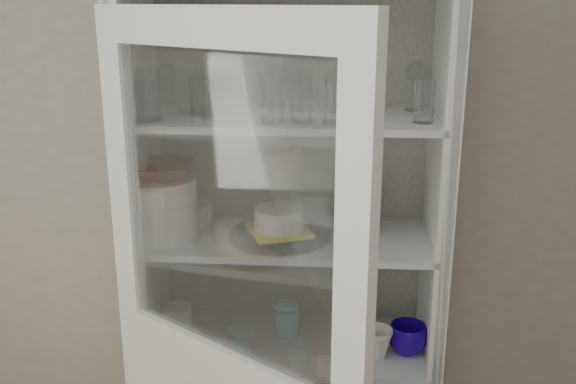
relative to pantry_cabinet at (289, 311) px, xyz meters
The scene contains 34 objects.
wall_back 0.44m from the pantry_cabinet, 140.87° to the left, with size 3.60×0.02×2.60m, color gray.
pantry_cabinet is the anchor object (origin of this frame).
tumbler_0 0.92m from the pantry_cabinet, 154.23° to the right, with size 0.08×0.08×0.15m, color silver.
tumbler_1 0.91m from the pantry_cabinet, 152.20° to the right, with size 0.06×0.06×0.12m, color silver.
tumbler_2 0.84m from the pantry_cabinet, 138.99° to the right, with size 0.07×0.07×0.14m, color silver.
tumbler_3 0.82m from the pantry_cabinet, 98.69° to the right, with size 0.07×0.07×0.14m, color silver.
tumbler_4 0.81m from the pantry_cabinet, 75.15° to the right, with size 0.07×0.07×0.13m, color silver.
tumbler_5 0.84m from the pantry_cabinet, 54.03° to the right, with size 0.08×0.08×0.15m, color silver.
tumbler_6 0.90m from the pantry_cabinet, 22.39° to the right, with size 0.06×0.06×0.12m, color silver.
tumbler_7 0.86m from the pantry_cabinet, behind, with size 0.08×0.08×0.15m, color silver.
tumbler_8 0.83m from the pantry_cabinet, 165.98° to the right, with size 0.06×0.06×0.13m, color silver.
tumbler_9 0.82m from the pantry_cabinet, 159.58° to the right, with size 0.06×0.06×0.13m, color silver.
tumbler_10 0.80m from the pantry_cabinet, 80.56° to the right, with size 0.07×0.07×0.14m, color silver.
tumbler_11 0.83m from the pantry_cabinet, 13.37° to the right, with size 0.07×0.07×0.14m, color silver.
goblet_0 0.85m from the pantry_cabinet, behind, with size 0.08×0.08×0.18m, color silver, non-canonical shape.
goblet_1 0.81m from the pantry_cabinet, 138.23° to the left, with size 0.07×0.07×0.17m, color silver, non-canonical shape.
goblet_2 0.83m from the pantry_cabinet, ahead, with size 0.08×0.08×0.18m, color silver, non-canonical shape.
goblet_3 0.91m from the pantry_cabinet, ahead, with size 0.08×0.08×0.17m, color silver, non-canonical shape.
plate_stack_front 0.57m from the pantry_cabinet, 164.25° to the right, with size 0.24×0.24×0.13m, color silver.
plate_stack_back 0.53m from the pantry_cabinet, behind, with size 0.23×0.23×0.07m, color silver.
cream_bowl 0.64m from the pantry_cabinet, 164.25° to the right, with size 0.23×0.23×0.07m, color #F5E0CA.
terracotta_bowl 0.69m from the pantry_cabinet, 164.25° to the right, with size 0.21×0.21×0.05m, color #55291C.
glass_platter 0.35m from the pantry_cabinet, 103.67° to the right, with size 0.33×0.33×0.02m, color silver.
yellow_trivet 0.36m from the pantry_cabinet, 103.67° to the right, with size 0.19×0.19×0.01m, color yellow.
white_ramekin 0.40m from the pantry_cabinet, 103.67° to the right, with size 0.16×0.16×0.07m, color silver.
grey_bowl_stack 0.48m from the pantry_cabinet, 11.45° to the right, with size 0.13×0.13×0.20m, color silver.
mug_blue 0.43m from the pantry_cabinet, 15.87° to the right, with size 0.13×0.13×0.10m, color #130987.
mug_teal 0.22m from the pantry_cabinet, ahead, with size 0.09×0.09×0.09m, color teal.
mug_white 0.34m from the pantry_cabinet, 26.65° to the right, with size 0.11×0.11×0.10m, color silver.
teal_jar 0.03m from the pantry_cabinet, 111.54° to the right, with size 0.09×0.09×0.11m.
measuring_cups 0.35m from the pantry_cabinet, 154.60° to the right, with size 0.11×0.11×0.04m, color #A6A7AB.
white_canister 0.40m from the pantry_cabinet, behind, with size 0.10×0.10×0.12m, color silver.
tumbler_12 0.84m from the pantry_cabinet, 158.99° to the right, with size 0.07×0.07×0.14m, color silver.
tumbler_13 0.83m from the pantry_cabinet, 42.78° to the right, with size 0.08×0.08×0.15m, color silver.
Camera 1 is at (0.35, -0.74, 2.01)m, focal length 40.00 mm.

